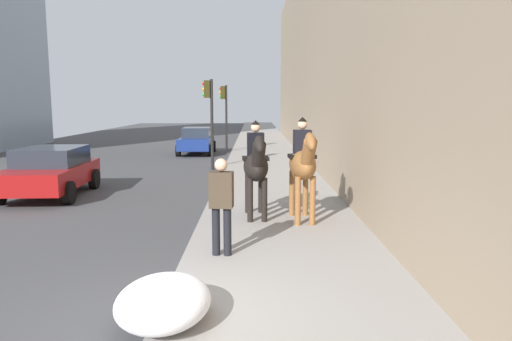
% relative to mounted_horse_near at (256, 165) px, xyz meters
% --- Properties ---
extents(sidewalk_slab, '(120.00, 3.68, 0.12)m').
position_rel_mounted_horse_near_xyz_m(sidewalk_slab, '(-5.22, -0.55, -1.30)').
color(sidewalk_slab, gray).
rests_on(sidewalk_slab, ground).
extents(mounted_horse_near, '(2.15, 0.67, 2.25)m').
position_rel_mounted_horse_near_xyz_m(mounted_horse_near, '(0.00, 0.00, 0.00)').
color(mounted_horse_near, black).
rests_on(mounted_horse_near, sidewalk_slab).
extents(mounted_horse_far, '(2.15, 0.65, 2.33)m').
position_rel_mounted_horse_near_xyz_m(mounted_horse_far, '(-0.30, -1.04, 0.07)').
color(mounted_horse_far, brown).
rests_on(mounted_horse_far, sidewalk_slab).
extents(pedestrian_greeting, '(0.30, 0.42, 1.70)m').
position_rel_mounted_horse_near_xyz_m(pedestrian_greeting, '(-2.71, 0.61, -0.26)').
color(pedestrian_greeting, black).
rests_on(pedestrian_greeting, sidewalk_slab).
extents(car_near_lane, '(3.95, 2.23, 1.44)m').
position_rel_mounted_horse_near_xyz_m(car_near_lane, '(3.26, 6.11, -0.59)').
color(car_near_lane, maroon).
rests_on(car_near_lane, ground).
extents(car_mid_lane, '(3.81, 1.88, 1.44)m').
position_rel_mounted_horse_near_xyz_m(car_mid_lane, '(15.00, 3.17, -0.61)').
color(car_mid_lane, navy).
rests_on(car_mid_lane, ground).
extents(traffic_light_near_curb, '(0.20, 0.44, 3.72)m').
position_rel_mounted_horse_near_xyz_m(traffic_light_near_curb, '(8.80, 1.87, 1.14)').
color(traffic_light_near_curb, black).
rests_on(traffic_light_near_curb, ground).
extents(traffic_light_far_curb, '(0.20, 0.44, 3.72)m').
position_rel_mounted_horse_near_xyz_m(traffic_light_far_curb, '(15.46, 1.66, 1.15)').
color(traffic_light_far_curb, black).
rests_on(traffic_light_far_curb, ground).
extents(snow_pile_near, '(1.49, 1.14, 0.52)m').
position_rel_mounted_horse_near_xyz_m(snow_pile_near, '(-5.25, 1.14, -0.98)').
color(snow_pile_near, white).
rests_on(snow_pile_near, sidewalk_slab).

